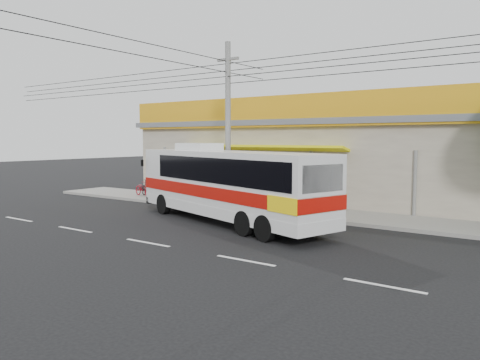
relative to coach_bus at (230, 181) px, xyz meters
The scene contains 8 objects.
ground 2.64m from the coach_bus, 93.90° to the right, with size 120.00×120.00×0.00m, color black.
sidewalk 4.38m from the coach_bus, 91.90° to the left, with size 30.00×3.20×0.15m, color gray.
lane_markings 4.80m from the coach_bus, 91.72° to the right, with size 50.00×0.12×0.01m, color silver, non-canonical shape.
storefront_building 9.59m from the coach_bus, 90.83° to the left, with size 22.60×9.20×5.70m.
coach_bus is the anchor object (origin of this frame).
motorbike_red 9.84m from the coach_bus, 158.10° to the left, with size 0.59×1.68×0.89m, color maroon.
motorbike_dark 9.59m from the coach_bus, 156.93° to the left, with size 0.45×1.60×0.96m, color black.
utility_pole 5.56m from the coach_bus, 128.18° to the left, with size 34.00×14.00×7.93m.
Camera 1 is at (11.48, -13.32, 3.49)m, focal length 35.00 mm.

